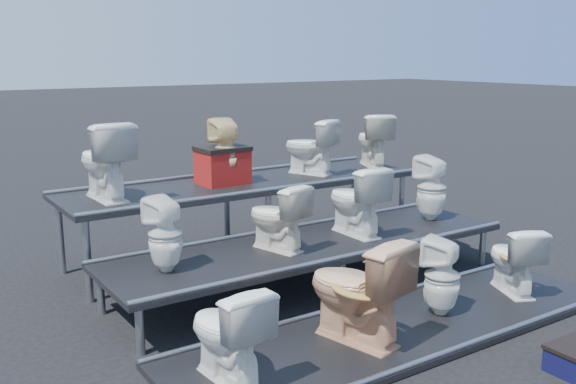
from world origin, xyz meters
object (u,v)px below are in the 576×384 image
toilet_1 (356,289)px  toilet_6 (356,200)px  toilet_8 (104,161)px  toilet_7 (432,188)px  red_crate (223,167)px  toilet_5 (277,217)px  toilet_2 (442,276)px  toilet_11 (373,140)px  toilet_10 (310,147)px  toilet_4 (165,235)px  toilet_9 (225,152)px  toilet_0 (227,332)px  toilet_3 (513,259)px

toilet_1 → toilet_6: size_ratio=1.18×
toilet_1 → toilet_8: toilet_8 is taller
toilet_7 → red_crate: red_crate is taller
toilet_5 → red_crate: 1.38m
toilet_2 → toilet_6: size_ratio=0.95×
toilet_11 → toilet_8: bearing=23.0°
toilet_10 → toilet_1: bearing=39.0°
toilet_4 → toilet_11: size_ratio=0.95×
toilet_7 → toilet_11: toilet_11 is taller
toilet_9 → toilet_0: bearing=70.6°
toilet_6 → toilet_7: bearing=-178.7°
toilet_8 → toilet_9: (1.36, 0.00, -0.02)m
toilet_5 → toilet_7: 2.06m
red_crate → toilet_3: bearing=-59.5°
toilet_1 → toilet_11: bearing=-145.8°
red_crate → toilet_4: bearing=-135.3°
toilet_1 → red_crate: size_ratio=1.65×
toilet_3 → toilet_4: toilet_4 is taller
toilet_2 → toilet_3: (0.97, 0.00, -0.01)m
toilet_6 → toilet_11: toilet_11 is taller
toilet_7 → toilet_9: size_ratio=0.98×
toilet_8 → toilet_11: 3.52m
toilet_7 → red_crate: 2.35m
toilet_5 → toilet_11: (2.31, 1.30, 0.42)m
toilet_2 → red_crate: (-0.72, 2.65, 0.64)m
toilet_8 → toilet_1: bearing=111.5°
toilet_3 → toilet_10: toilet_10 is taller
toilet_10 → toilet_4: bearing=5.4°
toilet_4 → toilet_5: bearing=167.9°
toilet_1 → toilet_7: size_ratio=1.18×
toilet_7 → toilet_3: bearing=74.1°
toilet_9 → toilet_10: toilet_9 is taller
toilet_10 → toilet_0: bearing=22.9°
toilet_3 → toilet_9: bearing=-33.0°
toilet_10 → toilet_9: bearing=-22.7°
toilet_3 → toilet_11: 2.77m
toilet_3 → toilet_4: (-2.96, 1.30, 0.40)m
toilet_5 → toilet_9: bearing=-111.2°
toilet_3 → toilet_9: 3.21m
toilet_10 → toilet_11: size_ratio=0.97×
toilet_5 → red_crate: size_ratio=1.24×
toilet_7 → toilet_8: toilet_8 is taller
toilet_5 → toilet_8: 1.83m
toilet_4 → toilet_7: size_ratio=0.90×
toilet_3 → red_crate: red_crate is taller
toilet_0 → toilet_5: bearing=-137.7°
toilet_2 → toilet_4: (-2.00, 1.30, 0.38)m
toilet_0 → toilet_5: (1.24, 1.30, 0.36)m
red_crate → toilet_1: bearing=-97.2°
toilet_4 → toilet_1: bearing=116.4°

